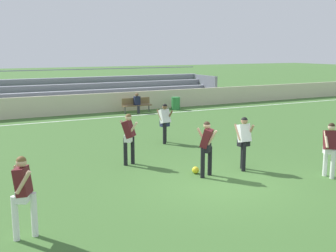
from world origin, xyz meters
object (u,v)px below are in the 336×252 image
player_white_on_ball (244,139)px  trash_bin (176,103)px  soccer_ball (195,170)px  player_dark_wide_left (23,190)px  player_dark_dropping_back (129,134)px  player_dark_pressing_high (207,144)px  bleacher_stand (49,94)px  player_dark_trailing_run (330,145)px  player_white_deep_cover (165,120)px  spectator_seated (137,101)px  bench_far_right (137,104)px

player_white_on_ball → trash_bin: bearing=70.6°
soccer_ball → player_dark_wide_left: bearing=-157.2°
player_dark_dropping_back → player_dark_wide_left: (-3.95, -4.15, 0.00)m
soccer_ball → player_dark_pressing_high: bearing=-71.1°
bleacher_stand → player_dark_trailing_run: (4.41, -18.00, -0.05)m
player_white_on_ball → player_white_deep_cover: (-0.45, 4.58, -0.06)m
bleacher_stand → spectator_seated: bleacher_stand is taller
player_white_deep_cover → player_dark_dropping_back: size_ratio=0.95×
bench_far_right → player_white_deep_cover: (-2.25, -8.16, 0.41)m
spectator_seated → player_dark_trailing_run: bearing=-90.0°
player_white_on_ball → player_dark_dropping_back: (-2.98, 2.23, 0.01)m
trash_bin → player_dark_pressing_high: 14.16m
player_dark_trailing_run → soccer_ball: size_ratio=7.51×
player_dark_pressing_high → player_dark_trailing_run: size_ratio=1.02×
bleacher_stand → player_white_on_ball: bearing=-80.8°
player_dark_dropping_back → player_dark_wide_left: bearing=-133.6°
player_dark_pressing_high → player_dark_trailing_run: bearing=-28.7°
player_dark_dropping_back → player_dark_wide_left: size_ratio=1.00×
bench_far_right → player_dark_pressing_high: (-3.21, -12.80, 0.46)m
player_dark_wide_left → bench_far_right: bearing=59.3°
bench_far_right → soccer_ball: size_ratio=8.18×
player_white_deep_cover → soccer_ball: bearing=-104.5°
player_dark_pressing_high → player_white_deep_cover: 4.74m
player_dark_trailing_run → trash_bin: bearing=79.5°
player_dark_trailing_run → soccer_ball: (-3.34, 2.15, -0.87)m
bleacher_stand → player_dark_pressing_high: size_ratio=13.58×
spectator_seated → player_white_deep_cover: size_ratio=0.75×
player_white_on_ball → soccer_ball: bearing=167.7°
player_dark_wide_left → trash_bin: bearing=52.2°
player_dark_pressing_high → player_white_on_ball: size_ratio=0.99×
player_dark_wide_left → player_white_on_ball: bearing=15.5°
trash_bin → player_dark_wide_left: player_dark_wide_left is taller
trash_bin → player_dark_trailing_run: (-2.72, -14.61, 0.58)m
spectator_seated → soccer_ball: (-3.34, -12.29, -0.59)m
player_dark_dropping_back → player_dark_trailing_run: bearing=-40.3°
player_white_deep_cover → spectator_seated: bearing=74.4°
bleacher_stand → trash_bin: bearing=-25.4°
player_dark_pressing_high → player_dark_wide_left: bearing=-161.3°
player_dark_dropping_back → soccer_ball: size_ratio=7.77×
bleacher_stand → player_dark_wide_left: size_ratio=13.35×
player_dark_trailing_run → player_dark_dropping_back: (-4.76, 4.04, 0.04)m
bleacher_stand → bench_far_right: bleacher_stand is taller
player_white_deep_cover → player_dark_pressing_high: bearing=-101.7°
player_dark_trailing_run → player_dark_wide_left: (-8.71, -0.11, 0.04)m
player_dark_dropping_back → player_white_on_ball: bearing=-36.8°
trash_bin → player_dark_trailing_run: bearing=-100.5°
player_white_on_ball → player_dark_trailing_run: bearing=-45.4°
player_white_on_ball → player_white_deep_cover: 4.60m
player_dark_trailing_run → bench_far_right: bearing=90.0°
player_dark_pressing_high → bleacher_stand: bearing=94.2°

